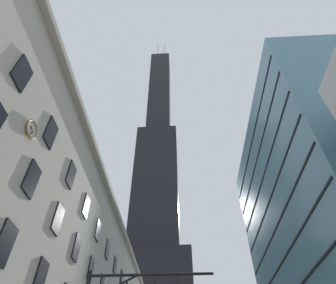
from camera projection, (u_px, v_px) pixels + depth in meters
dark_skyscraper at (156, 216)px, 119.95m from camera, size 27.76×27.76×214.72m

